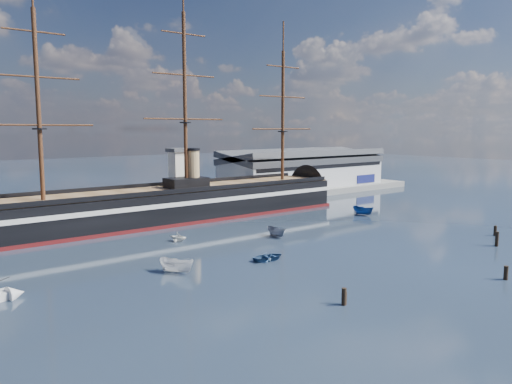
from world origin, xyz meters
TOP-DOWN VIEW (x-y plane):
  - ground at (0.00, 40.00)m, footprint 600.00×600.00m
  - quay at (10.00, 76.00)m, footprint 180.00×18.00m
  - warehouse at (58.00, 80.00)m, footprint 63.00×21.00m
  - quay_tower at (3.00, 73.00)m, footprint 5.00×5.00m
  - warship at (-6.10, 60.00)m, footprint 112.93×16.83m
  - motorboat_a at (-28.36, 20.25)m, footprint 7.62×5.40m
  - motorboat_b at (-12.34, 16.94)m, footprint 1.72×3.64m
  - motorboat_c at (0.98, 30.05)m, footprint 6.64×2.98m
  - motorboat_d at (-17.03, 39.18)m, footprint 6.34×4.92m
  - motorboat_f at (35.85, 35.57)m, footprint 7.37×3.08m
  - piling_near_left at (-19.11, -5.63)m, footprint 0.64×0.64m
  - piling_near_mid at (7.70, -13.68)m, footprint 0.64×0.64m
  - piling_near_right at (27.97, -2.78)m, footprint 0.64×0.64m
  - piling_far_right at (37.12, 1.88)m, footprint 0.64×0.64m

SIDE VIEW (x-z plane):
  - ground at x=0.00m, z-range 0.00..0.00m
  - quay at x=10.00m, z-range -1.00..1.00m
  - motorboat_a at x=-28.36m, z-range -1.43..1.43m
  - motorboat_b at x=-12.34m, z-range -0.82..0.82m
  - motorboat_c at x=0.98m, z-range -1.29..1.29m
  - motorboat_d at x=-17.03m, z-range -1.07..1.07m
  - motorboat_f at x=35.85m, z-range -1.44..1.44m
  - piling_near_left at x=-19.11m, z-range -1.47..1.47m
  - piling_near_mid at x=7.70m, z-range -1.41..1.41m
  - piling_near_right at x=27.97m, z-range -1.77..1.77m
  - piling_far_right at x=37.12m, z-range -1.43..1.43m
  - warship at x=-6.10m, z-range -22.93..31.01m
  - warehouse at x=58.00m, z-range 2.18..13.78m
  - quay_tower at x=3.00m, z-range 2.25..17.25m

